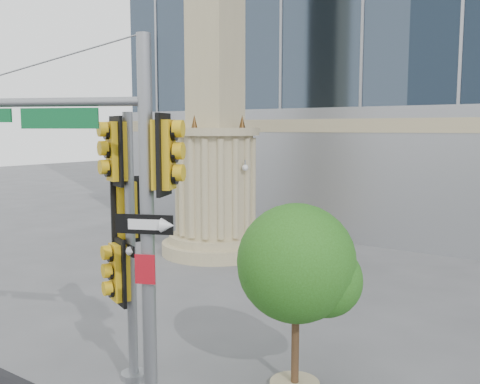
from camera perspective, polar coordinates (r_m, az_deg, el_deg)
The scene contains 5 objects.
ground at distance 11.84m, azimuth -6.61°, elevation -18.67°, with size 120.00×120.00×0.00m, color #545456.
monument at distance 21.45m, azimuth -2.64°, elevation 7.96°, with size 4.40×4.40×16.60m.
main_signal_pole at distance 9.66m, azimuth -16.59°, elevation 0.75°, with size 4.82×2.52×6.64m.
secondary_signal_pole at distance 10.81m, azimuth -12.34°, elevation -3.54°, with size 0.92×0.90×5.40m.
street_tree at distance 10.42m, azimuth 6.28°, elevation -8.08°, with size 2.35×2.30×3.67m.
Camera 1 is at (7.19, -7.91, 5.09)m, focal length 40.00 mm.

